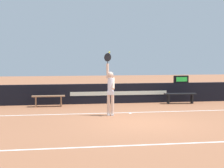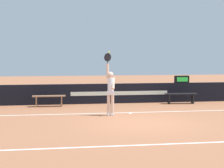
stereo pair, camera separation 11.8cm
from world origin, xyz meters
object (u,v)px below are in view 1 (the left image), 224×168
(speed_display, at_px, (181,79))
(tennis_player, at_px, (110,89))
(tennis_ball, at_px, (109,52))
(courtside_bench_near, at_px, (180,96))
(courtside_bench_far, at_px, (48,98))

(speed_display, relative_size, tennis_player, 0.30)
(tennis_ball, bearing_deg, courtside_bench_near, 37.00)
(tennis_ball, distance_m, courtside_bench_far, 4.41)
(tennis_player, distance_m, tennis_ball, 1.49)
(speed_display, height_order, courtside_bench_far, speed_display)
(courtside_bench_near, relative_size, courtside_bench_far, 1.04)
(courtside_bench_far, bearing_deg, courtside_bench_near, 0.50)
(speed_display, height_order, courtside_bench_near, speed_display)
(tennis_ball, height_order, courtside_bench_far, tennis_ball)
(tennis_player, bearing_deg, tennis_ball, 147.79)
(speed_display, height_order, tennis_player, tennis_player)
(tennis_player, height_order, courtside_bench_far, tennis_player)
(speed_display, relative_size, courtside_bench_near, 0.46)
(tennis_player, bearing_deg, speed_display, 41.29)
(tennis_ball, distance_m, courtside_bench_near, 5.52)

